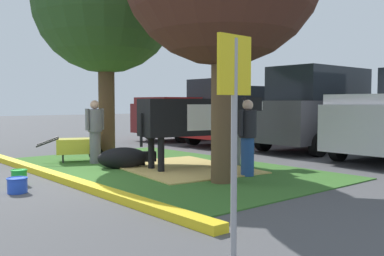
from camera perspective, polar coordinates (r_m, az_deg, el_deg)
The scene contains 17 objects.
ground_plane at distance 8.56m, azimuth -14.93°, elevation -6.66°, with size 80.00×80.00×0.00m, color #4C4C4F.
grass_island at distance 9.83m, azimuth -3.73°, elevation -5.20°, with size 7.58×4.57×0.02m, color #386B28.
curb_yellow at distance 8.62m, azimuth -16.93°, elevation -6.22°, with size 8.78×0.24×0.12m, color yellow.
hay_bedding at distance 9.66m, azimuth -1.37°, elevation -5.26°, with size 3.20×2.40×0.04m, color tan.
shade_tree_left at distance 11.71m, azimuth -11.28°, elevation 15.96°, with size 3.68×3.68×5.91m.
cow_holstein at distance 9.66m, azimuth 0.48°, elevation 1.37°, with size 1.10×3.11×1.59m.
calf_lying at distance 9.79m, azimuth -8.87°, elevation -3.92°, with size 0.90×1.31×0.48m.
person_handler at distance 10.63m, azimuth -12.60°, elevation -0.28°, with size 0.34×0.52×1.52m.
person_visitor_near at distance 10.18m, azimuth 5.67°, elevation -0.23°, with size 0.49×0.34×1.57m.
person_visitor_far at distance 8.66m, azimuth 7.30°, elevation -1.02°, with size 0.34×0.53×1.53m.
wheelbarrow at distance 11.11m, azimuth -14.91°, elevation -2.35°, with size 1.03×1.58×0.63m.
parking_sign at distance 4.11m, azimuth 5.57°, elevation 3.47°, with size 0.07×0.44×2.11m.
bucket_green at distance 8.37m, azimuth -21.70°, elevation -5.99°, with size 0.29×0.29×0.28m.
bucket_blue at distance 7.70m, azimuth -21.91°, elevation -6.93°, with size 0.34×0.34×0.25m.
pickup_truck_maroon at distance 17.66m, azimuth 1.34°, elevation 2.23°, with size 2.27×5.42×2.42m.
sedan_red at distance 15.36m, azimuth 6.41°, elevation 1.55°, with size 2.06×4.42×2.02m.
suv_dark_grey at distance 13.95m, azimuth 16.33°, elevation 2.41°, with size 2.16×4.62×2.52m.
Camera 1 is at (7.64, -3.57, 1.48)m, focal length 40.72 mm.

